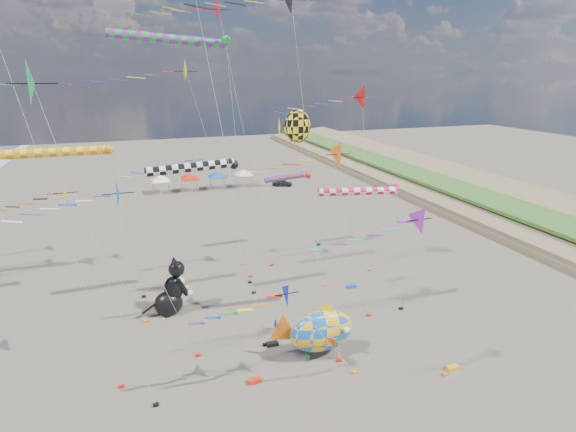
% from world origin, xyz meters
% --- Properties ---
extents(ground, '(260.00, 260.00, 0.00)m').
position_xyz_m(ground, '(0.00, 0.00, 0.00)').
color(ground, brown).
rests_on(ground, ground).
extents(delta_kite_0, '(11.33, 2.41, 21.20)m').
position_xyz_m(delta_kite_0, '(-14.31, 5.03, 19.71)').
color(delta_kite_0, '#1B8C3E').
rests_on(delta_kite_0, ground).
extents(delta_kite_1, '(10.92, 2.63, 19.60)m').
position_xyz_m(delta_kite_1, '(9.61, 18.78, 18.04)').
color(delta_kite_1, red).
rests_on(delta_kite_1, ground).
extents(delta_kite_2, '(9.46, 2.18, 14.33)m').
position_xyz_m(delta_kite_2, '(-10.78, 9.47, 12.96)').
color(delta_kite_2, blue).
rests_on(delta_kite_2, ground).
extents(delta_kite_4, '(9.57, 1.82, 8.08)m').
position_xyz_m(delta_kite_4, '(-1.33, 3.78, 6.82)').
color(delta_kite_4, '#0712DB').
rests_on(delta_kite_4, ground).
extents(delta_kite_6, '(10.18, 1.82, 13.25)m').
position_xyz_m(delta_kite_6, '(4.37, 1.52, 11.97)').
color(delta_kite_6, purple).
rests_on(delta_kite_6, ground).
extents(delta_kite_7, '(13.14, 2.31, 21.75)m').
position_xyz_m(delta_kite_7, '(-4.95, 21.54, 20.27)').
color(delta_kite_7, '#DEE20B').
rests_on(delta_kite_7, ground).
extents(delta_kite_8, '(10.80, 2.32, 15.69)m').
position_xyz_m(delta_kite_8, '(4.59, 10.46, 14.24)').
color(delta_kite_8, orange).
rests_on(delta_kite_8, ground).
extents(delta_kite_9, '(14.61, 2.65, 27.30)m').
position_xyz_m(delta_kite_9, '(-1.53, 23.57, 25.69)').
color(delta_kite_9, red).
rests_on(delta_kite_9, ground).
extents(delta_kite_10, '(11.21, 2.07, 12.94)m').
position_xyz_m(delta_kite_10, '(-4.80, 24.92, 11.58)').
color(delta_kite_10, '#1E8DC5').
rests_on(delta_kite_10, ground).
extents(delta_kite_11, '(9.66, 1.86, 12.95)m').
position_xyz_m(delta_kite_11, '(-15.35, 15.86, 11.69)').
color(delta_kite_11, '#FFAD14').
rests_on(delta_kite_11, ground).
extents(windsock_0, '(9.74, 0.81, 14.60)m').
position_xyz_m(windsock_0, '(-15.58, 20.55, 14.14)').
color(windsock_0, orange).
rests_on(windsock_0, ground).
extents(windsock_1, '(8.38, 0.66, 11.76)m').
position_xyz_m(windsock_1, '(6.91, 10.59, 11.35)').
color(windsock_1, red).
rests_on(windsock_1, ground).
extents(windsock_2, '(11.21, 0.81, 23.42)m').
position_xyz_m(windsock_2, '(-5.98, 20.23, 22.92)').
color(windsock_2, green).
rests_on(windsock_2, ground).
extents(windsock_3, '(7.00, 0.73, 9.32)m').
position_xyz_m(windsock_3, '(6.72, 27.62, 8.89)').
color(windsock_3, red).
rests_on(windsock_3, ground).
extents(windsock_4, '(9.17, 0.83, 13.17)m').
position_xyz_m(windsock_4, '(-5.19, 17.90, 12.70)').
color(windsock_4, black).
rests_on(windsock_4, ground).
extents(angelfish_kite, '(3.74, 3.02, 17.64)m').
position_xyz_m(angelfish_kite, '(2.29, 13.71, 16.18)').
color(angelfish_kite, yellow).
rests_on(angelfish_kite, ground).
extents(cat_inflatable, '(3.99, 2.34, 5.12)m').
position_xyz_m(cat_inflatable, '(-8.16, 16.79, 2.56)').
color(cat_inflatable, black).
rests_on(cat_inflatable, ground).
extents(fish_inflatable, '(6.68, 3.41, 4.76)m').
position_xyz_m(fish_inflatable, '(1.75, 6.42, 2.24)').
color(fish_inflatable, blue).
rests_on(fish_inflatable, ground).
extents(person_adult, '(0.80, 0.68, 1.85)m').
position_xyz_m(person_adult, '(2.63, 9.44, 0.93)').
color(person_adult, gray).
rests_on(person_adult, ground).
extents(child_green, '(0.54, 0.43, 1.08)m').
position_xyz_m(child_green, '(0.72, 6.16, 0.54)').
color(child_green, '#1B7E34').
rests_on(child_green, ground).
extents(child_blue, '(0.52, 0.60, 0.97)m').
position_xyz_m(child_blue, '(-0.33, 11.06, 0.48)').
color(child_blue, '#3039B9').
rests_on(child_blue, ground).
extents(kite_bag_0, '(0.90, 0.44, 0.30)m').
position_xyz_m(kite_bag_0, '(-1.26, 8.98, 0.15)').
color(kite_bag_0, black).
rests_on(kite_bag_0, ground).
extents(kite_bag_1, '(0.90, 0.44, 0.30)m').
position_xyz_m(kite_bag_1, '(9.12, 15.89, 0.15)').
color(kite_bag_1, blue).
rests_on(kite_bag_1, ground).
extents(kite_bag_2, '(0.90, 0.44, 0.30)m').
position_xyz_m(kite_bag_2, '(-3.72, 5.16, 0.15)').
color(kite_bag_2, red).
rests_on(kite_bag_2, ground).
extents(kite_bag_3, '(0.90, 0.44, 0.30)m').
position_xyz_m(kite_bag_3, '(10.12, 1.88, 0.15)').
color(kite_bag_3, '#FFA715').
rests_on(kite_bag_3, ground).
extents(tent_row, '(19.20, 4.20, 3.80)m').
position_xyz_m(tent_row, '(1.50, 60.00, 3.15)').
color(tent_row, white).
rests_on(tent_row, ground).
extents(parked_car, '(4.07, 2.80, 1.29)m').
position_xyz_m(parked_car, '(15.85, 58.00, 0.64)').
color(parked_car, '#26262D').
rests_on(parked_car, ground).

